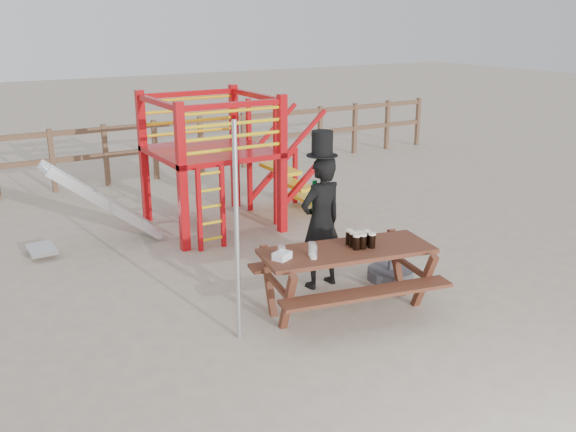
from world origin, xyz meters
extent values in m
plane|color=#B9AA90|center=(0.00, 0.00, 0.00)|extent=(60.00, 60.00, 0.00)
cube|color=brown|center=(0.00, 7.00, 1.10)|extent=(15.00, 0.06, 0.10)
cube|color=brown|center=(0.00, 7.00, 0.60)|extent=(15.00, 0.06, 0.10)
cube|color=brown|center=(-1.50, 7.00, 0.60)|extent=(0.09, 0.09, 1.20)
cube|color=brown|center=(-0.50, 7.00, 0.60)|extent=(0.09, 0.09, 1.20)
cube|color=brown|center=(0.50, 7.00, 0.60)|extent=(0.09, 0.09, 1.20)
cube|color=brown|center=(1.50, 7.00, 0.60)|extent=(0.09, 0.09, 1.20)
cube|color=brown|center=(2.50, 7.00, 0.60)|extent=(0.09, 0.09, 1.20)
cube|color=brown|center=(3.50, 7.00, 0.60)|extent=(0.09, 0.09, 1.20)
cube|color=brown|center=(4.50, 7.00, 0.60)|extent=(0.09, 0.09, 1.20)
cube|color=brown|center=(5.50, 7.00, 0.60)|extent=(0.09, 0.09, 1.20)
cube|color=brown|center=(6.50, 7.00, 0.60)|extent=(0.09, 0.09, 1.20)
cube|color=brown|center=(7.50, 7.00, 0.60)|extent=(0.09, 0.09, 1.20)
cube|color=#B70C11|center=(-0.60, 2.80, 1.05)|extent=(0.12, 0.12, 2.10)
cube|color=#B70C11|center=(1.00, 2.80, 1.05)|extent=(0.12, 0.12, 2.10)
cube|color=#B70C11|center=(-0.60, 4.40, 1.05)|extent=(0.12, 0.12, 2.10)
cube|color=#B70C11|center=(1.00, 4.40, 1.05)|extent=(0.12, 0.12, 2.10)
cube|color=#B70C11|center=(0.20, 3.60, 1.20)|extent=(1.72, 1.72, 0.08)
cube|color=#B70C11|center=(0.20, 2.80, 2.00)|extent=(1.60, 0.08, 0.08)
cube|color=#B70C11|center=(0.20, 4.40, 2.00)|extent=(1.60, 0.08, 0.08)
cube|color=#B70C11|center=(-0.60, 3.60, 2.00)|extent=(0.08, 1.60, 0.08)
cube|color=#B70C11|center=(1.00, 3.60, 2.00)|extent=(0.08, 1.60, 0.08)
cylinder|color=yellow|center=(0.20, 2.80, 1.38)|extent=(1.50, 0.05, 0.05)
cylinder|color=yellow|center=(0.20, 4.40, 1.38)|extent=(1.50, 0.05, 0.05)
cylinder|color=yellow|center=(0.20, 2.80, 1.56)|extent=(1.50, 0.05, 0.05)
cylinder|color=yellow|center=(0.20, 4.40, 1.56)|extent=(1.50, 0.05, 0.05)
cylinder|color=yellow|center=(0.20, 2.80, 1.74)|extent=(1.50, 0.05, 0.05)
cylinder|color=yellow|center=(0.20, 4.40, 1.74)|extent=(1.50, 0.05, 0.05)
cylinder|color=yellow|center=(0.20, 2.80, 1.92)|extent=(1.50, 0.05, 0.05)
cylinder|color=yellow|center=(0.20, 4.40, 1.92)|extent=(1.50, 0.05, 0.05)
cube|color=#B70C11|center=(-0.43, 2.65, 0.60)|extent=(0.06, 0.06, 1.20)
cube|color=#B70C11|center=(-0.07, 2.65, 0.60)|extent=(0.06, 0.06, 1.20)
cylinder|color=yellow|center=(-0.25, 2.65, 0.15)|extent=(0.36, 0.04, 0.04)
cylinder|color=yellow|center=(-0.25, 2.65, 0.39)|extent=(0.36, 0.04, 0.04)
cylinder|color=yellow|center=(-0.25, 2.65, 0.63)|extent=(0.36, 0.04, 0.04)
cylinder|color=yellow|center=(-0.25, 2.65, 0.87)|extent=(0.36, 0.04, 0.04)
cylinder|color=yellow|center=(-0.25, 2.65, 1.11)|extent=(0.36, 0.04, 0.04)
cube|color=yellow|center=(1.15, 3.60, 1.08)|extent=(0.30, 0.90, 0.06)
cube|color=yellow|center=(1.43, 3.60, 0.78)|extent=(0.30, 0.90, 0.06)
cube|color=yellow|center=(1.71, 3.60, 0.48)|extent=(0.30, 0.90, 0.06)
cube|color=yellow|center=(1.99, 3.60, 0.18)|extent=(0.30, 0.90, 0.06)
cube|color=#B70C11|center=(1.55, 3.15, 0.60)|extent=(0.95, 0.08, 0.86)
cube|color=#B70C11|center=(1.55, 4.05, 0.60)|extent=(0.95, 0.08, 0.86)
cube|color=silver|center=(-1.50, 3.60, 0.62)|extent=(1.53, 0.55, 1.21)
cube|color=silver|center=(-1.50, 3.33, 0.66)|extent=(1.58, 0.04, 1.28)
cube|color=silver|center=(-1.50, 3.87, 0.66)|extent=(1.58, 0.04, 1.28)
cube|color=silver|center=(-2.40, 3.60, 0.10)|extent=(0.35, 0.55, 0.05)
cube|color=brown|center=(0.20, 0.04, 0.72)|extent=(2.01, 1.07, 0.05)
cube|color=brown|center=(0.10, -0.48, 0.43)|extent=(1.92, 0.63, 0.04)
cube|color=brown|center=(0.30, 0.55, 0.43)|extent=(1.92, 0.63, 0.04)
cube|color=brown|center=(-0.59, 0.19, 0.34)|extent=(0.29, 1.14, 0.69)
cube|color=brown|center=(1.00, -0.12, 0.34)|extent=(0.29, 1.14, 0.69)
imported|color=black|center=(0.34, 0.77, 0.82)|extent=(0.64, 0.46, 1.63)
cube|color=#0B7B2B|center=(0.33, 0.90, 1.01)|extent=(0.07, 0.02, 0.38)
cylinder|color=black|center=(0.34, 0.77, 1.64)|extent=(0.37, 0.37, 0.01)
cylinder|color=black|center=(0.34, 0.77, 1.79)|extent=(0.25, 0.25, 0.28)
cube|color=white|center=(0.33, 0.89, 1.88)|extent=(0.13, 0.02, 0.03)
cylinder|color=#B2B2B7|center=(-1.12, 0.08, 1.13)|extent=(0.05, 0.05, 2.26)
cylinder|color=#3E3E44|center=(1.22, 0.48, 0.07)|extent=(0.58, 0.58, 0.13)
cylinder|color=#3E3E44|center=(1.22, 0.48, 0.19)|extent=(0.07, 0.07, 0.11)
cube|color=white|center=(-0.57, 0.13, 0.78)|extent=(0.22, 0.20, 0.08)
cylinder|color=black|center=(0.28, -0.03, 0.81)|extent=(0.08, 0.08, 0.15)
cylinder|color=#FBF1CD|center=(0.28, -0.03, 0.90)|extent=(0.08, 0.08, 0.02)
cylinder|color=black|center=(0.35, -0.04, 0.81)|extent=(0.08, 0.08, 0.15)
cylinder|color=#FBF1CD|center=(0.35, -0.04, 0.90)|extent=(0.08, 0.08, 0.02)
cylinder|color=black|center=(0.45, -0.07, 0.81)|extent=(0.08, 0.08, 0.15)
cylinder|color=#FBF1CD|center=(0.45, -0.07, 0.90)|extent=(0.08, 0.08, 0.02)
cylinder|color=black|center=(0.30, 0.06, 0.81)|extent=(0.08, 0.08, 0.15)
cylinder|color=#FBF1CD|center=(0.30, 0.06, 0.90)|extent=(0.08, 0.08, 0.02)
cylinder|color=black|center=(0.37, 0.04, 0.81)|extent=(0.08, 0.08, 0.15)
cylinder|color=#FBF1CD|center=(0.37, 0.04, 0.90)|extent=(0.08, 0.08, 0.02)
cylinder|color=black|center=(0.46, 0.03, 0.81)|extent=(0.08, 0.08, 0.15)
cylinder|color=#FBF1CD|center=(0.46, 0.03, 0.90)|extent=(0.08, 0.08, 0.02)
cylinder|color=black|center=(0.31, 0.15, 0.81)|extent=(0.08, 0.08, 0.15)
cylinder|color=#FBF1CD|center=(0.31, 0.15, 0.90)|extent=(0.08, 0.08, 0.02)
cylinder|color=silver|center=(-0.24, 0.06, 0.81)|extent=(0.08, 0.08, 0.15)
cylinder|color=#FBF1CD|center=(-0.24, 0.06, 0.75)|extent=(0.07, 0.07, 0.02)
cylinder|color=silver|center=(-0.57, 0.14, 0.81)|extent=(0.08, 0.08, 0.15)
cylinder|color=#FBF1CD|center=(-0.57, 0.14, 0.75)|extent=(0.07, 0.07, 0.02)
cylinder|color=silver|center=(-0.28, -0.02, 0.81)|extent=(0.08, 0.08, 0.15)
cylinder|color=#FBF1CD|center=(-0.28, -0.02, 0.75)|extent=(0.07, 0.07, 0.02)
camera|label=1|loc=(-3.77, -5.29, 3.19)|focal=40.00mm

